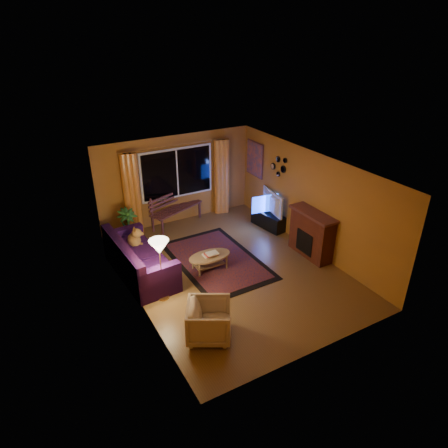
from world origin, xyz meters
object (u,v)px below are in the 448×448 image
bench (177,216)px  coffee_table (210,262)px  armchair (209,319)px  sofa (140,257)px  tv_console (268,220)px  floor_lamp (161,271)px

bench → coffee_table: bench is taller
armchair → bench: bearing=13.4°
sofa → bench: bearing=44.7°
bench → armchair: bearing=-128.0°
armchair → coffee_table: size_ratio=0.78×
sofa → coffee_table: bearing=-25.5°
coffee_table → tv_console: bearing=24.5°
bench → tv_console: bearing=-55.1°
floor_lamp → tv_console: 4.13m
floor_lamp → tv_console: size_ratio=1.30×
armchair → sofa: bearing=38.8°
sofa → floor_lamp: size_ratio=1.63×
coffee_table → armchair: bearing=-117.6°
armchair → coffee_table: bearing=1.9°
sofa → armchair: (0.42, -2.58, -0.06)m
bench → sofa: size_ratio=0.73×
sofa → tv_console: size_ratio=2.12×
coffee_table → floor_lamp: bearing=-159.6°
tv_console → coffee_table: bearing=-164.1°
bench → armchair: size_ratio=2.08×
sofa → armchair: bearing=-84.3°
coffee_table → tv_console: 2.66m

